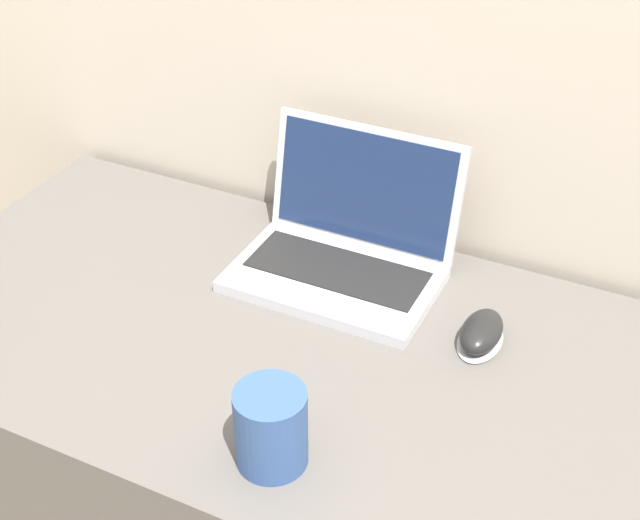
% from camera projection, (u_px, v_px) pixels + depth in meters
% --- Properties ---
extents(desk, '(1.45, 0.68, 0.75)m').
position_uv_depth(desk, '(325.00, 514.00, 1.57)').
color(desk, '#5B5651').
rests_on(desk, ground_plane).
extents(laptop, '(0.34, 0.26, 0.23)m').
position_uv_depth(laptop, '(345.00, 245.00, 1.49)').
color(laptop, silver).
rests_on(laptop, desk).
extents(drink_cup, '(0.10, 0.10, 0.12)m').
position_uv_depth(drink_cup, '(271.00, 427.00, 1.14)').
color(drink_cup, '#33518C').
rests_on(drink_cup, desk).
extents(computer_mouse, '(0.07, 0.11, 0.04)m').
position_uv_depth(computer_mouse, '(481.00, 333.00, 1.36)').
color(computer_mouse, '#B2B2B7').
rests_on(computer_mouse, desk).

